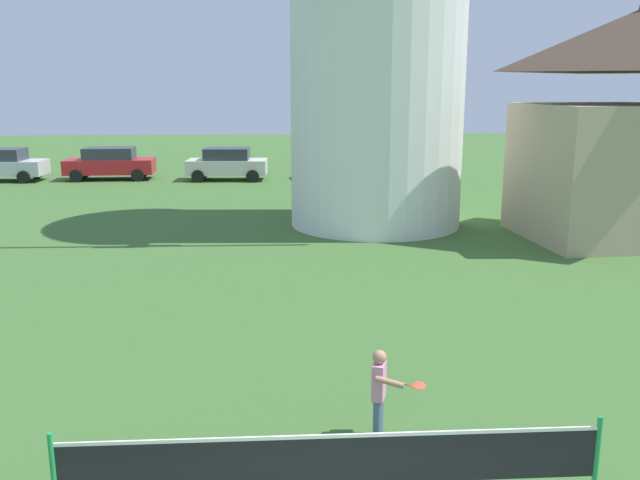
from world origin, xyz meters
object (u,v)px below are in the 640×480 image
(chapel, at_px, (634,129))
(parked_car_cream, at_px, (227,164))
(tennis_net, at_px, (332,461))
(parked_car_red, at_px, (110,163))
(player_far, at_px, (381,389))
(parked_car_blue, at_px, (342,162))

(chapel, bearing_deg, parked_car_cream, 133.51)
(tennis_net, bearing_deg, parked_car_red, 107.63)
(parked_car_red, bearing_deg, chapel, -37.27)
(player_far, distance_m, parked_car_blue, 25.44)
(tennis_net, distance_m, parked_car_cream, 27.03)
(tennis_net, relative_size, player_far, 4.75)
(player_far, relative_size, parked_car_red, 0.29)
(tennis_net, bearing_deg, chapel, 53.06)
(parked_car_cream, relative_size, chapel, 0.51)
(tennis_net, height_order, parked_car_red, parked_car_red)
(parked_car_red, bearing_deg, player_far, -69.77)
(tennis_net, xyz_separation_m, parked_car_blue, (2.65, 27.06, 0.12))
(parked_car_cream, xyz_separation_m, chapel, (12.93, -13.63, 2.47))
(player_far, xyz_separation_m, chapel, (9.18, 11.55, 2.59))
(parked_car_red, xyz_separation_m, chapel, (18.67, -14.21, 2.47))
(tennis_net, relative_size, parked_car_cream, 1.49)
(parked_car_red, bearing_deg, tennis_net, -72.37)
(player_far, height_order, chapel, chapel)
(tennis_net, distance_m, parked_car_red, 28.80)
(parked_car_red, height_order, parked_car_cream, same)
(parked_car_red, xyz_separation_m, parked_car_cream, (5.74, -0.58, -0.00))
(parked_car_cream, distance_m, chapel, 18.95)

